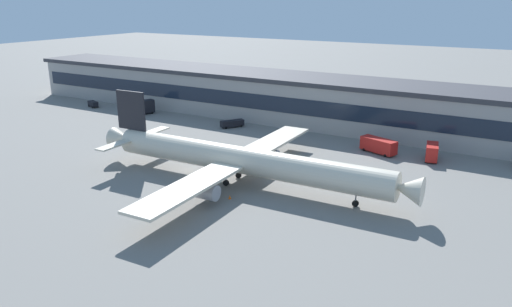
{
  "coord_description": "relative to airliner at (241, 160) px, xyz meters",
  "views": [
    {
      "loc": [
        60.17,
        -74.26,
        33.61
      ],
      "look_at": [
        14.39,
        3.17,
        5.0
      ],
      "focal_mm": 34.55,
      "sensor_mm": 36.0,
      "label": 1
    }
  ],
  "objects": [
    {
      "name": "belt_loader",
      "position": [
        -24.49,
        34.61,
        -3.54
      ],
      "size": [
        5.17,
        6.45,
        1.95
      ],
      "color": "black",
      "rests_on": "ground_plane"
    },
    {
      "name": "follow_me_car",
      "position": [
        -76.97,
        33.31,
        -3.6
      ],
      "size": [
        4.79,
        3.31,
        1.85
      ],
      "color": "black",
      "rests_on": "ground_plane"
    },
    {
      "name": "traffic_cone_0",
      "position": [
        2.31,
        -7.28,
        -4.36
      ],
      "size": [
        0.53,
        0.53,
        0.67
      ],
      "primitive_type": "cone",
      "color": "#F2590C",
      "rests_on": "ground_plane"
    },
    {
      "name": "stair_truck",
      "position": [
        27.94,
        32.8,
        -2.71
      ],
      "size": [
        3.52,
        6.35,
        3.55
      ],
      "color": "red",
      "rests_on": "ground_plane"
    },
    {
      "name": "airliner",
      "position": [
        0.0,
        0.0,
        0.0
      ],
      "size": [
        64.76,
        55.89,
        15.34
      ],
      "color": "beige",
      "rests_on": "ground_plane"
    },
    {
      "name": "fuel_truck",
      "position": [
        16.64,
        31.92,
        -2.81
      ],
      "size": [
        8.85,
        5.51,
        3.35
      ],
      "color": "red",
      "rests_on": "ground_plane"
    },
    {
      "name": "terminal_building",
      "position": [
        -13.44,
        50.22,
        1.73
      ],
      "size": [
        190.68,
        19.48,
        12.8
      ],
      "color": "#9E9993",
      "rests_on": "ground_plane"
    },
    {
      "name": "ground_plane",
      "position": [
        -13.44,
        0.86,
        -4.69
      ],
      "size": [
        600.0,
        600.0,
        0.0
      ],
      "primitive_type": "plane",
      "color": "slate"
    },
    {
      "name": "catering_truck",
      "position": [
        -56.34,
        33.59,
        -2.4
      ],
      "size": [
        5.2,
        7.64,
        4.15
      ],
      "color": "black",
      "rests_on": "ground_plane"
    }
  ]
}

